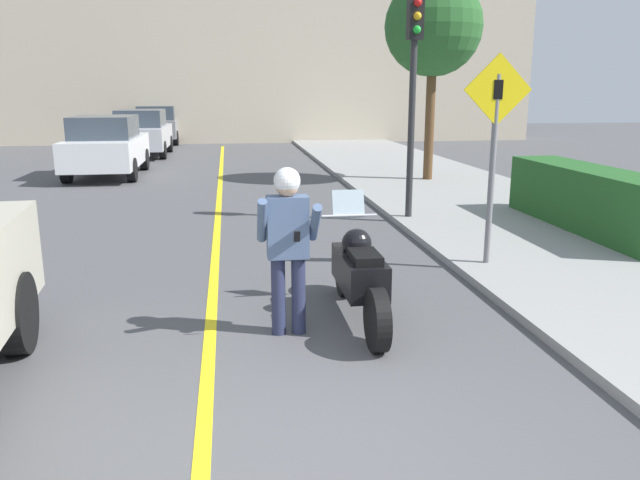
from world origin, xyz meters
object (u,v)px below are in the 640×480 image
object	(u,v)px
crossing_sign	(494,140)
traffic_light	(414,66)
street_tree	(433,28)
parked_car_silver	(142,133)
motorcycle	(359,274)
parked_car_white	(107,146)
person_biker	(288,235)
parked_car_grey	(159,124)

from	to	relation	value
crossing_sign	traffic_light	distance (m)	3.38
traffic_light	street_tree	xyz separation A→B (m)	(1.89, 4.75, 1.09)
parked_car_silver	traffic_light	bearing A→B (deg)	-63.71
parked_car_silver	motorcycle	bearing A→B (deg)	-75.95
street_tree	parked_car_white	xyz separation A→B (m)	(-8.51, 2.54, -3.02)
crossing_sign	parked_car_white	xyz separation A→B (m)	(-6.77, 10.49, -0.89)
person_biker	street_tree	distance (m)	11.23
traffic_light	parked_car_silver	size ratio (longest dim) A/B	0.92
street_tree	parked_car_grey	distance (m)	16.33
traffic_light	parked_car_silver	bearing A→B (deg)	116.29
person_biker	parked_car_grey	world-z (taller)	parked_car_grey
parked_car_silver	parked_car_grey	bearing A→B (deg)	89.91
motorcycle	street_tree	distance (m)	10.82
traffic_light	parked_car_silver	distance (m)	14.49
parked_car_silver	parked_car_grey	size ratio (longest dim) A/B	1.00
crossing_sign	parked_car_white	distance (m)	12.52
person_biker	parked_car_grey	bearing A→B (deg)	98.77
parked_car_grey	street_tree	bearing A→B (deg)	-59.10
traffic_light	parked_car_white	size ratio (longest dim) A/B	0.92
parked_car_white	street_tree	bearing A→B (deg)	-16.60
street_tree	parked_car_white	size ratio (longest dim) A/B	1.19
street_tree	traffic_light	bearing A→B (deg)	-111.68
person_biker	motorcycle	bearing A→B (deg)	21.07
parked_car_white	traffic_light	bearing A→B (deg)	-47.73
street_tree	parked_car_white	world-z (taller)	street_tree
crossing_sign	street_tree	size ratio (longest dim) A/B	0.54
motorcycle	crossing_sign	xyz separation A→B (m)	(2.09, 1.58, 1.25)
traffic_light	parked_car_grey	bearing A→B (deg)	108.94
motorcycle	street_tree	size ratio (longest dim) A/B	0.45
crossing_sign	street_tree	distance (m)	8.42
motorcycle	parked_car_silver	distance (m)	18.21
traffic_light	parked_car_grey	xyz separation A→B (m)	(-6.35, 18.51, -1.93)
person_biker	parked_car_grey	distance (m)	23.88
crossing_sign	parked_car_silver	bearing A→B (deg)	112.05
person_biker	parked_car_silver	bearing A→B (deg)	101.48
motorcycle	crossing_sign	distance (m)	2.90
motorcycle	street_tree	xyz separation A→B (m)	(3.83, 9.53, 3.38)
parked_car_white	person_biker	bearing A→B (deg)	-72.46
motorcycle	person_biker	xyz separation A→B (m)	(-0.77, -0.30, 0.52)
street_tree	parked_car_silver	distance (m)	11.97
crossing_sign	parked_car_white	world-z (taller)	crossing_sign
person_biker	parked_car_white	bearing A→B (deg)	107.54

